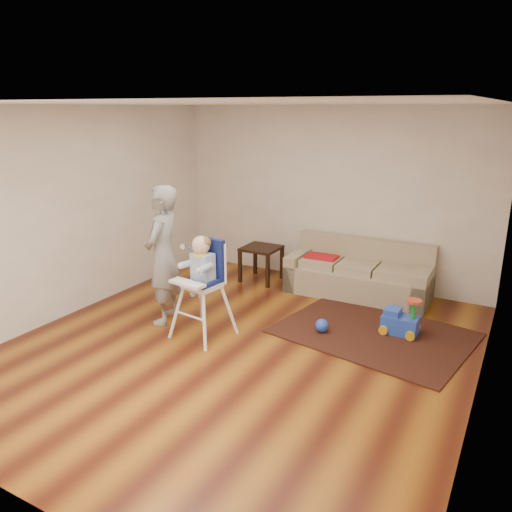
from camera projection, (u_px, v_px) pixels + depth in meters
The scene contains 9 objects.
ground at pixel (239, 347), 5.77m from camera, with size 5.50×5.50×0.00m, color #46190C.
room_envelope at pixel (261, 180), 5.67m from camera, with size 5.04×5.52×2.72m.
sofa at pixel (358, 269), 7.28m from camera, with size 2.06×0.87×0.79m.
side_table at pixel (261, 264), 7.94m from camera, with size 0.55×0.55×0.55m, color black, non-canonical shape.
area_rug at pixel (373, 333), 6.12m from camera, with size 2.19×1.64×0.02m, color black.
ride_on_toy at pixel (401, 315), 6.03m from camera, with size 0.42×0.30×0.46m, color blue, non-canonical shape.
toy_ball at pixel (322, 326), 6.10m from camera, with size 0.17×0.17×0.17m, color blue.
high_chair at pixel (202, 289), 5.90m from camera, with size 0.65×0.65×1.26m.
adult at pixel (163, 255), 6.25m from camera, with size 0.64×0.42×1.77m, color gray.
Camera 1 is at (2.71, -4.47, 2.66)m, focal length 35.00 mm.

